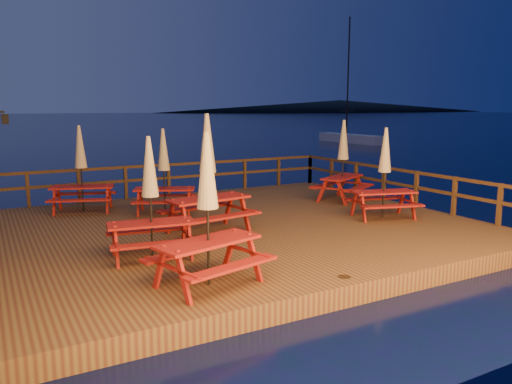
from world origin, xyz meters
TOP-DOWN VIEW (x-y plane):
  - ground at (0.00, 0.00)m, footprint 500.00×500.00m
  - deck at (0.00, 0.00)m, footprint 12.00×10.00m
  - deck_piles at (0.00, 0.00)m, footprint 11.44×9.44m
  - railing at (0.00, 1.78)m, footprint 11.80×9.75m
  - headland_right at (185.00, 230.00)m, footprint 230.40×86.40m
  - sailboat at (25.16, 25.90)m, footprint 1.45×7.92m
  - picnic_table_0 at (-2.66, -1.82)m, footprint 1.90×1.65m
  - picnic_table_1 at (4.65, 1.32)m, footprint 2.28×2.14m
  - picnic_table_2 at (-2.28, -3.79)m, footprint 2.13×1.90m
  - picnic_table_3 at (-0.85, -0.49)m, footprint 2.21×1.91m
  - picnic_table_4 at (3.97, -1.30)m, footprint 2.04×1.84m
  - picnic_table_5 at (-1.05, 2.14)m, footprint 2.09×1.95m
  - picnic_table_6 at (-3.05, 3.50)m, footprint 2.11×1.92m

SIDE VIEW (x-z plane):
  - deck_piles at x=0.00m, z-range -1.00..0.40m
  - ground at x=0.00m, z-range 0.00..0.00m
  - deck at x=0.00m, z-range 0.00..0.40m
  - sailboat at x=25.16m, z-range -5.48..6.26m
  - railing at x=0.00m, z-range 0.61..1.71m
  - picnic_table_5 at x=-1.05m, z-range 0.45..2.84m
  - picnic_table_0 at x=-2.66m, z-range 0.45..2.89m
  - picnic_table_4 at x=3.97m, z-range 0.45..2.89m
  - picnic_table_6 at x=-3.05m, z-range 0.45..2.93m
  - picnic_table_1 at x=4.65m, z-range 0.45..3.03m
  - picnic_table_2 at x=-2.28m, z-range 0.45..3.05m
  - picnic_table_3 at x=-0.85m, z-range 0.46..3.30m
  - headland_right at x=185.00m, z-range 0.00..7.00m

